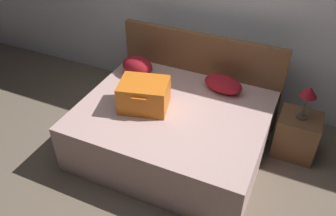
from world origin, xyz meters
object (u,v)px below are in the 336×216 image
bed (172,130)px  hard_case_large (144,95)px  table_lamp (309,93)px  pillow_center_head (223,84)px  nightstand (296,135)px  pillow_near_headboard (137,66)px

bed → hard_case_large: (-0.29, -0.08, 0.44)m
bed → hard_case_large: size_ratio=3.39×
table_lamp → hard_case_large: bearing=-158.2°
pillow_center_head → table_lamp: size_ratio=1.16×
hard_case_large → table_lamp: bearing=7.4°
hard_case_large → nightstand: size_ratio=1.16×
pillow_near_headboard → pillow_center_head: pillow_near_headboard is taller
hard_case_large → pillow_near_headboard: (-0.38, 0.55, -0.04)m
nightstand → table_lamp: size_ratio=1.28×
pillow_near_headboard → nightstand: bearing=1.9°
bed → table_lamp: table_lamp is taller
bed → pillow_near_headboard: (-0.67, 0.48, 0.40)m
hard_case_large → table_lamp: (1.54, 0.62, 0.07)m
pillow_center_head → nightstand: (0.88, -0.00, -0.42)m
hard_case_large → bed: bearing=0.6°
hard_case_large → nightstand: hard_case_large is taller
pillow_near_headboard → pillow_center_head: (1.04, 0.06, -0.01)m
table_lamp → pillow_center_head: bearing=180.0°
pillow_near_headboard → hard_case_large: bearing=-55.5°
bed → nightstand: size_ratio=3.93×
hard_case_large → nightstand: bearing=7.4°
hard_case_large → pillow_center_head: bearing=28.5°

